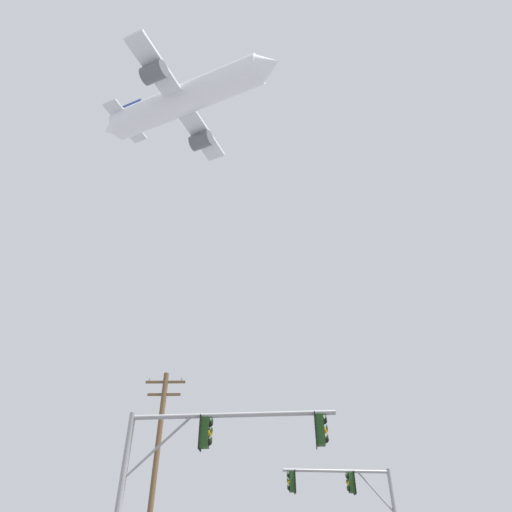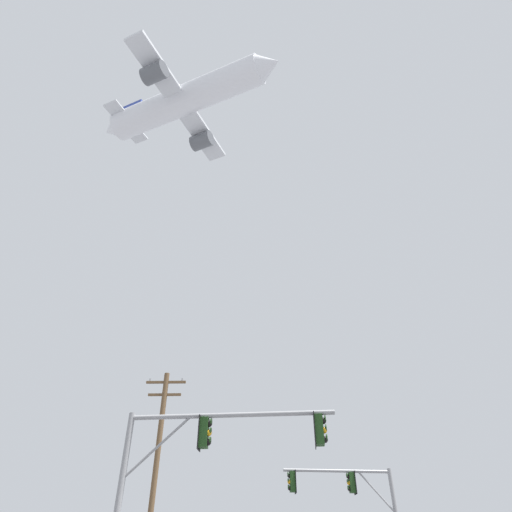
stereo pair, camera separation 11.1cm
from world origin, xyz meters
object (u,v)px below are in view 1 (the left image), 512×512
at_px(signal_pole_far, 354,499).
at_px(utility_pole, 155,469).
at_px(signal_pole_near, 203,455).
at_px(airplane, 185,100).

distance_m(signal_pole_far, utility_pole, 9.90).
bearing_deg(utility_pole, signal_pole_near, -69.72).
relative_size(signal_pole_far, airplane, 0.29).
xyz_separation_m(signal_pole_near, signal_pole_far, (6.27, 10.00, -0.01)).
bearing_deg(signal_pole_far, utility_pole, -177.63).
relative_size(utility_pole, airplane, 0.54).
height_order(signal_pole_far, utility_pole, utility_pole).
bearing_deg(signal_pole_far, airplane, 167.68).
distance_m(signal_pole_near, airplane, 38.16).
xyz_separation_m(signal_pole_near, airplane, (-5.66, 12.60, 35.57)).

